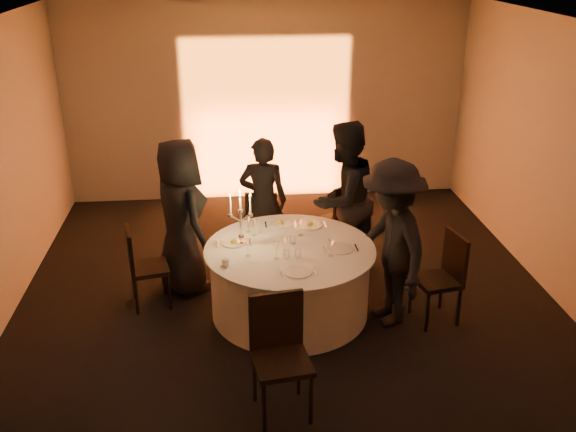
{
  "coord_description": "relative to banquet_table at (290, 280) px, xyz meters",
  "views": [
    {
      "loc": [
        -0.62,
        -5.99,
        3.72
      ],
      "look_at": [
        0.0,
        0.2,
        1.05
      ],
      "focal_mm": 40.0,
      "sensor_mm": 36.0,
      "label": 1
    }
  ],
  "objects": [
    {
      "name": "plate_front",
      "position": [
        0.03,
        -0.55,
        0.39
      ],
      "size": [
        0.36,
        0.27,
        0.01
      ],
      "color": "white",
      "rests_on": "banquet_table"
    },
    {
      "name": "chair_front",
      "position": [
        -0.24,
        -1.52,
        0.21
      ],
      "size": [
        0.52,
        0.52,
        1.06
      ],
      "rotation": [
        0.0,
        0.0,
        0.14
      ],
      "color": "black",
      "rests_on": "floor"
    },
    {
      "name": "plate_back_left",
      "position": [
        -0.04,
        0.61,
        0.4
      ],
      "size": [
        0.36,
        0.25,
        0.08
      ],
      "color": "white",
      "rests_on": "banquet_table"
    },
    {
      "name": "chair_right",
      "position": [
        1.59,
        -0.29,
        0.17
      ],
      "size": [
        0.5,
        0.5,
        0.98
      ],
      "rotation": [
        0.0,
        0.0,
        -1.37
      ],
      "color": "black",
      "rests_on": "floor"
    },
    {
      "name": "wine_glass_g",
      "position": [
        0.4,
        -0.23,
        0.52
      ],
      "size": [
        0.07,
        0.07,
        0.19
      ],
      "color": "white",
      "rests_on": "banquet_table"
    },
    {
      "name": "banquet_table",
      "position": [
        0.0,
        0.0,
        0.0
      ],
      "size": [
        1.8,
        1.8,
        0.77
      ],
      "color": "black",
      "rests_on": "floor"
    },
    {
      "name": "wall_back",
      "position": [
        0.0,
        3.5,
        1.12
      ],
      "size": [
        7.0,
        0.0,
        7.0
      ],
      "primitive_type": "plane",
      "rotation": [
        1.57,
        0.0,
        0.0
      ],
      "color": "#B2ACA5",
      "rests_on": "floor"
    },
    {
      "name": "coffee_cup",
      "position": [
        -0.68,
        -0.32,
        0.42
      ],
      "size": [
        0.11,
        0.11,
        0.07
      ],
      "color": "white",
      "rests_on": "banquet_table"
    },
    {
      "name": "plate_left",
      "position": [
        -0.58,
        0.17,
        0.4
      ],
      "size": [
        0.36,
        0.25,
        0.08
      ],
      "color": "white",
      "rests_on": "banquet_table"
    },
    {
      "name": "tumbler_b",
      "position": [
        0.06,
        -0.22,
        0.43
      ],
      "size": [
        0.07,
        0.07,
        0.09
      ],
      "primitive_type": "cylinder",
      "color": "white",
      "rests_on": "banquet_table"
    },
    {
      "name": "floor",
      "position": [
        0.0,
        0.0,
        -0.38
      ],
      "size": [
        7.0,
        7.0,
        0.0
      ],
      "primitive_type": "plane",
      "color": "black",
      "rests_on": "ground"
    },
    {
      "name": "tumbler_a",
      "position": [
        -0.06,
        -0.23,
        0.43
      ],
      "size": [
        0.07,
        0.07,
        0.09
      ],
      "primitive_type": "cylinder",
      "color": "white",
      "rests_on": "banquet_table"
    },
    {
      "name": "plate_right",
      "position": [
        0.52,
        -0.07,
        0.39
      ],
      "size": [
        0.36,
        0.28,
        0.01
      ],
      "color": "white",
      "rests_on": "banquet_table"
    },
    {
      "name": "plate_back_right",
      "position": [
        0.29,
        0.55,
        0.4
      ],
      "size": [
        0.36,
        0.28,
        0.08
      ],
      "color": "white",
      "rests_on": "banquet_table"
    },
    {
      "name": "wall_front",
      "position": [
        0.0,
        -3.5,
        1.12
      ],
      "size": [
        7.0,
        0.0,
        7.0
      ],
      "primitive_type": "plane",
      "rotation": [
        -1.57,
        0.0,
        0.0
      ],
      "color": "#B2ACA5",
      "rests_on": "floor"
    },
    {
      "name": "guest_left",
      "position": [
        -1.16,
        0.65,
        0.51
      ],
      "size": [
        0.92,
        1.04,
        1.79
      ],
      "primitive_type": "imported",
      "rotation": [
        0.0,
        0.0,
        2.08
      ],
      "color": "black",
      "rests_on": "floor"
    },
    {
      "name": "wine_glass_d",
      "position": [
        -0.41,
        0.45,
        0.52
      ],
      "size": [
        0.07,
        0.07,
        0.19
      ],
      "color": "white",
      "rests_on": "banquet_table"
    },
    {
      "name": "wine_glass_f",
      "position": [
        -0.35,
        0.35,
        0.52
      ],
      "size": [
        0.07,
        0.07,
        0.19
      ],
      "color": "white",
      "rests_on": "banquet_table"
    },
    {
      "name": "wine_glass_c",
      "position": [
        -0.16,
        -0.23,
        0.52
      ],
      "size": [
        0.07,
        0.07,
        0.19
      ],
      "color": "white",
      "rests_on": "banquet_table"
    },
    {
      "name": "guest_back_right",
      "position": [
        0.72,
        0.89,
        0.55
      ],
      "size": [
        1.15,
        1.12,
        1.87
      ],
      "primitive_type": "imported",
      "rotation": [
        0.0,
        0.0,
        -2.46
      ],
      "color": "black",
      "rests_on": "floor"
    },
    {
      "name": "guest_right",
      "position": [
        1.01,
        -0.24,
        0.51
      ],
      "size": [
        0.91,
        1.27,
        1.78
      ],
      "primitive_type": "imported",
      "rotation": [
        0.0,
        0.0,
        -1.33
      ],
      "color": "black",
      "rests_on": "floor"
    },
    {
      "name": "chair_back_right",
      "position": [
        0.75,
        1.13,
        0.21
      ],
      "size": [
        0.63,
        0.63,
        1.06
      ],
      "rotation": [
        0.0,
        0.0,
        -2.61
      ],
      "color": "black",
      "rests_on": "floor"
    },
    {
      "name": "wine_glass_e",
      "position": [
        0.15,
        0.3,
        0.52
      ],
      "size": [
        0.07,
        0.07,
        0.19
      ],
      "color": "white",
      "rests_on": "banquet_table"
    },
    {
      "name": "wine_glass_a",
      "position": [
        -0.06,
        -0.14,
        0.52
      ],
      "size": [
        0.07,
        0.07,
        0.19
      ],
      "color": "white",
      "rests_on": "banquet_table"
    },
    {
      "name": "uplighter_fixture",
      "position": [
        0.0,
        3.2,
        -0.33
      ],
      "size": [
        0.25,
        0.12,
        0.1
      ],
      "primitive_type": "cube",
      "color": "black",
      "rests_on": "floor"
    },
    {
      "name": "chair_back_left",
      "position": [
        -0.21,
        1.39,
        0.12
      ],
      "size": [
        0.44,
        0.44,
        0.9
      ],
      "rotation": [
        0.0,
        0.0,
        3.01
      ],
      "color": "black",
      "rests_on": "floor"
    },
    {
      "name": "tumbler_c",
      "position": [
        0.04,
        0.11,
        0.43
      ],
      "size": [
        0.07,
        0.07,
        0.09
      ],
      "primitive_type": "cylinder",
      "color": "white",
      "rests_on": "banquet_table"
    },
    {
      "name": "candelabra",
      "position": [
        -0.5,
        0.18,
        0.6
      ],
      "size": [
        0.26,
        0.12,
        0.62
      ],
      "color": "silver",
      "rests_on": "banquet_table"
    },
    {
      "name": "guest_back_left",
      "position": [
        -0.2,
        1.26,
        0.42
      ],
      "size": [
        0.64,
        0.47,
        1.61
      ],
      "primitive_type": "imported",
      "rotation": [
        0.0,
        0.0,
        2.99
      ],
      "color": "black",
      "rests_on": "floor"
    },
    {
      "name": "chair_left",
      "position": [
        -1.59,
        0.3,
        0.14
      ],
      "size": [
        0.48,
        0.48,
        0.93
      ],
      "rotation": [
        0.0,
        0.0,
        1.78
      ],
      "color": "black",
      "rests_on": "floor"
    },
    {
      "name": "wall_right",
      "position": [
        3.0,
        0.0,
        1.12
      ],
      "size": [
        0.0,
        7.0,
        7.0
      ],
      "primitive_type": "plane",
      "rotation": [
        1.57,
        0.0,
        -1.57
      ],
      "color": "#B2ACA5",
      "rests_on": "floor"
    },
    {
      "name": "wine_glass_b",
      "position": [
        -0.45,
        -0.14,
        0.52
      ],
      "size": [
        0.07,
        0.07,
        0.19
      ],
      "color": "white",
      "rests_on": "banquet_table"
    },
    {
      "name": "ceiling",
      "position": [
        0.0,
        0.0,
        2.62
      ],
      "size": [
        7.0,
        7.0,
        0.0
      ],
      "primitive_type": "plane",
      "rotation": [
        3.14,
        0.0,
        0.0
      ],
      "color": "silver",
      "rests_on": "wall_back"
    }
  ]
}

